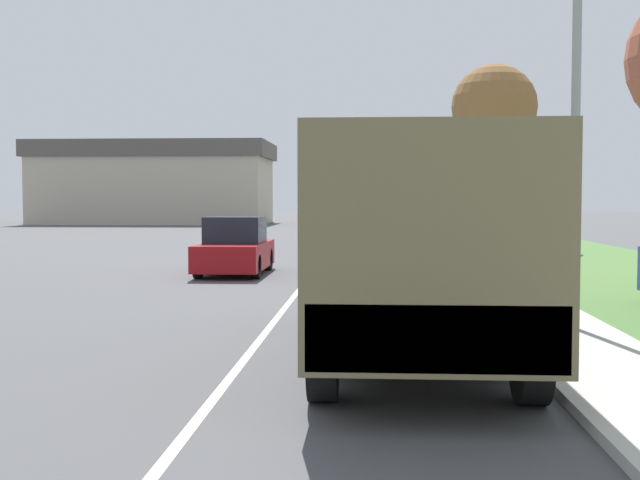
% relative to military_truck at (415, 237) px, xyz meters
% --- Properties ---
extents(ground_plane, '(180.00, 180.00, 0.00)m').
position_rel_military_truck_xyz_m(ground_plane, '(-2.22, 27.84, -1.61)').
color(ground_plane, '#4C4C4F').
extents(lane_centre_stripe, '(0.12, 120.00, 0.00)m').
position_rel_military_truck_xyz_m(lane_centre_stripe, '(-2.22, 27.84, -1.60)').
color(lane_centre_stripe, silver).
rests_on(lane_centre_stripe, ground).
extents(sidewalk_right, '(1.80, 120.00, 0.12)m').
position_rel_military_truck_xyz_m(sidewalk_right, '(2.28, 27.84, -1.55)').
color(sidewalk_right, beige).
rests_on(sidewalk_right, ground).
extents(grass_strip_right, '(7.00, 120.00, 0.02)m').
position_rel_military_truck_xyz_m(grass_strip_right, '(6.68, 27.84, -1.60)').
color(grass_strip_right, '#4C7538').
rests_on(grass_strip_right, ground).
extents(military_truck, '(2.42, 7.23, 2.80)m').
position_rel_military_truck_xyz_m(military_truck, '(0.00, 0.00, 0.00)').
color(military_truck, '#474C38').
rests_on(military_truck, ground).
extents(car_nearest_ahead, '(1.74, 3.95, 1.61)m').
position_rel_military_truck_xyz_m(car_nearest_ahead, '(-4.35, 11.64, -0.89)').
color(car_nearest_ahead, maroon).
rests_on(car_nearest_ahead, ground).
extents(car_second_ahead, '(1.94, 4.12, 1.66)m').
position_rel_military_truck_xyz_m(car_second_ahead, '(-0.59, 19.35, -0.87)').
color(car_second_ahead, silver).
rests_on(car_second_ahead, ground).
extents(car_third_ahead, '(1.73, 4.43, 1.50)m').
position_rel_military_truck_xyz_m(car_third_ahead, '(-0.04, 28.37, -0.93)').
color(car_third_ahead, '#B7BABF').
rests_on(car_third_ahead, ground).
extents(lamp_post, '(1.69, 0.24, 7.80)m').
position_rel_military_truck_xyz_m(lamp_post, '(2.34, 1.97, 3.10)').
color(lamp_post, gray).
rests_on(lamp_post, sidewalk_right).
extents(tree_far_right, '(3.67, 3.67, 7.88)m').
position_rel_military_truck_xyz_m(tree_far_right, '(4.74, 24.66, 4.42)').
color(tree_far_right, brown).
rests_on(tree_far_right, grass_strip_right).
extents(building_distant, '(19.95, 10.14, 6.93)m').
position_rel_military_truck_xyz_m(building_distant, '(-19.08, 57.62, 1.90)').
color(building_distant, '#B2A893').
rests_on(building_distant, ground).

